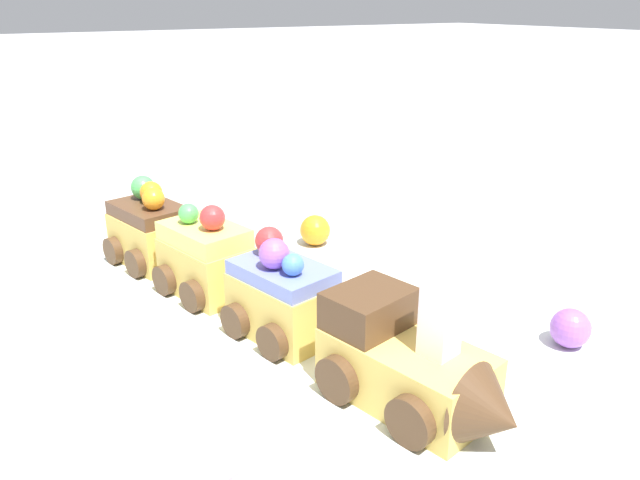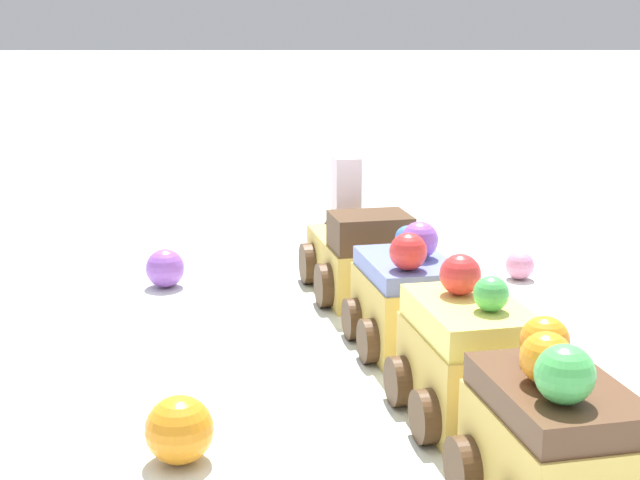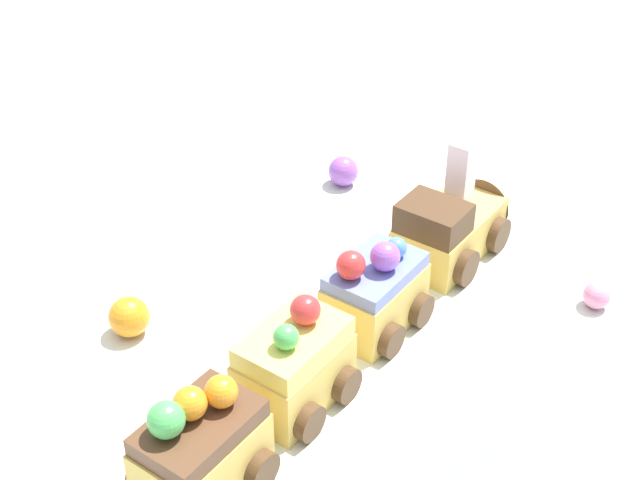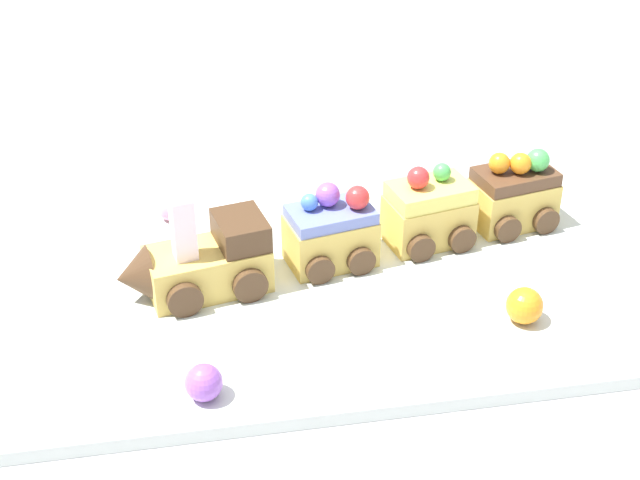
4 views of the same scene
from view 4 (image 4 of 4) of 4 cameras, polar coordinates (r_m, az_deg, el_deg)
name	(u,v)px [view 4 (image 4 of 4)]	position (r m, az deg, el deg)	size (l,w,h in m)	color
ground_plane	(362,289)	(0.77, 2.72, -3.17)	(10.00, 10.00, 0.00)	#B2B2B7
display_board	(362,284)	(0.77, 2.73, -2.81)	(0.80, 0.32, 0.01)	silver
cake_train_locomotive	(198,264)	(0.74, -7.82, -1.53)	(0.13, 0.08, 0.09)	#E0BC56
cake_car_blueberry	(331,233)	(0.77, 0.70, 0.42)	(0.08, 0.08, 0.07)	#E0BC56
cake_car_lemon	(428,213)	(0.81, 6.95, 1.73)	(0.08, 0.08, 0.08)	#E0BC56
cake_car_chocolate	(513,195)	(0.85, 12.28, 2.84)	(0.08, 0.08, 0.08)	#E0BC56
gumball_orange	(524,306)	(0.72, 12.95, -4.11)	(0.03, 0.03, 0.03)	orange
gumball_pink	(169,210)	(0.85, -9.62, 1.93)	(0.02, 0.02, 0.02)	pink
gumball_purple	(204,383)	(0.64, -7.46, -9.03)	(0.03, 0.03, 0.03)	#9956C6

